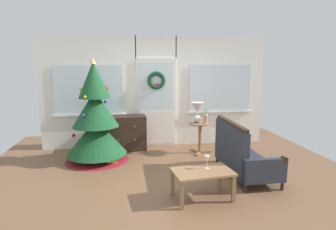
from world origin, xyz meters
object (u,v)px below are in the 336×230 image
Objects in this scene: dresser_cabinet at (126,133)px; gift_box at (112,159)px; settee_sofa at (241,154)px; coffee_table at (202,175)px; christmas_tree at (96,123)px; wine_glass at (207,159)px; flower_vase at (206,118)px; side_table at (200,132)px; table_lamp at (197,110)px.

gift_box is (-0.27, -0.88, -0.30)m from dresser_cabinet.
settee_sofa is 1.17m from coffee_table.
christmas_tree reaches higher than wine_glass.
flower_vase is 1.94× the size of gift_box.
settee_sofa is at bearing 40.47° from wine_glass.
table_lamp reaches higher than side_table.
christmas_tree is 0.79m from gift_box.
christmas_tree is 3.04× the size of side_table.
table_lamp is (1.54, -0.43, 0.56)m from dresser_cabinet.
flower_vase reaches higher than side_table.
coffee_table is 4.60× the size of wine_glass.
coffee_table is at bearing -51.48° from gift_box.
coffee_table is at bearing -139.49° from settee_sofa.
side_table is 1.91× the size of flower_vase.
christmas_tree is at bearing -177.44° from flower_vase.
settee_sofa is 1.56m from table_lamp.
table_lamp reaches higher than coffee_table.
coffee_table is at bearing -106.84° from flower_vase.
gift_box is (0.31, -0.25, -0.68)m from christmas_tree.
gift_box is at bearing -106.87° from dresser_cabinet.
side_table is at bearing 12.39° from gift_box.
wine_glass is (-0.37, -2.06, -0.39)m from table_lamp.
gift_box is (-1.86, -0.41, -0.39)m from side_table.
coffee_table is 4.97× the size of gift_box.
side_table is at bearing 77.95° from wine_glass.
flower_vase is 2.17m from coffee_table.
dresser_cabinet is at bearing 162.70° from flower_vase.
christmas_tree is 2.27m from flower_vase.
christmas_tree reaches higher than coffee_table.
side_table is (2.17, 0.16, -0.29)m from christmas_tree.
settee_sofa reaches higher than gift_box.
side_table is 0.48m from table_lamp.
dresser_cabinet is 1.82m from flower_vase.
coffee_table is 0.23m from wine_glass.
side_table is 3.71× the size of gift_box.
table_lamp is 2.05m from gift_box.
christmas_tree is 2.56m from wine_glass.
flower_vase reaches higher than gift_box.
side_table is (-0.37, 1.34, 0.10)m from settee_sofa.
wine_glass is at bearing -64.98° from dresser_cabinet.
coffee_table is (-0.62, -2.04, -0.43)m from flower_vase.
table_lamp is at bearing 107.33° from settee_sofa.
christmas_tree is 2.20m from side_table.
table_lamp is 0.49× the size of coffee_table.
table_lamp reaches higher than gift_box.
coffee_table is (1.65, -1.94, -0.41)m from christmas_tree.
christmas_tree is 2.20× the size of dresser_cabinet.
table_lamp is 1.26× the size of flower_vase.
settee_sofa is 2.17× the size of side_table.
gift_box is at bearing -166.01° from table_lamp.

